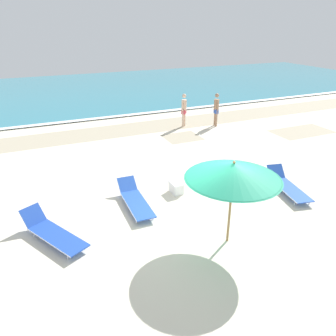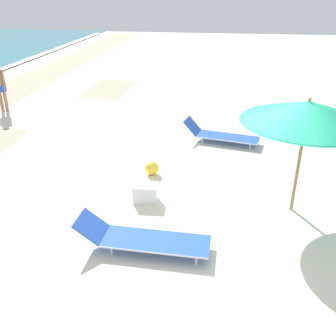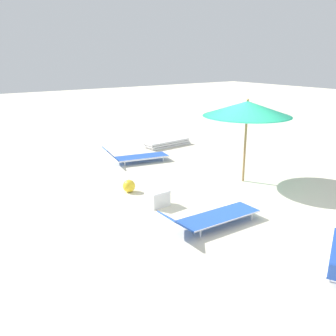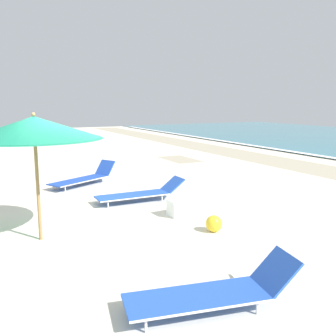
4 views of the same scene
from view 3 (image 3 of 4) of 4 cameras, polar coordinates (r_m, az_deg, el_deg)
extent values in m
cube|color=beige|center=(9.62, 9.45, -4.31)|extent=(60.00, 60.00, 0.16)
cylinder|color=#9E7547|center=(10.32, 11.65, 3.33)|extent=(0.06, 0.06, 2.01)
cone|color=#1E936B|center=(10.14, 11.99, 8.86)|extent=(2.34, 2.34, 0.39)
cylinder|color=#166E50|center=(10.16, 11.93, 7.82)|extent=(2.27, 2.27, 0.01)
sphere|color=#9E7547|center=(10.11, 12.07, 10.12)|extent=(0.07, 0.07, 0.07)
cube|color=white|center=(14.42, 0.00, 3.63)|extent=(0.73, 1.84, 0.03)
cube|color=silver|center=(14.43, 0.00, 3.52)|extent=(0.74, 1.88, 0.04)
cube|color=white|center=(14.36, -0.20, 3.92)|extent=(0.73, 1.84, 0.03)
cube|color=silver|center=(14.37, -0.20, 3.81)|extent=(0.74, 1.88, 0.04)
cube|color=white|center=(14.33, -0.27, 4.24)|extent=(0.73, 1.84, 0.03)
cube|color=silver|center=(14.33, -0.27, 4.13)|extent=(0.74, 1.88, 0.04)
cube|color=blue|center=(12.23, -4.02, 1.75)|extent=(0.93, 1.78, 0.03)
cylinder|color=silver|center=(11.96, -3.53, 1.41)|extent=(0.37, 1.67, 0.03)
cylinder|color=silver|center=(12.51, -4.49, 2.08)|extent=(0.37, 1.67, 0.03)
cube|color=blue|center=(11.88, -8.76, 2.12)|extent=(0.65, 0.51, 0.42)
cylinder|color=silver|center=(12.26, -0.70, 1.37)|extent=(0.03, 0.03, 0.16)
cylinder|color=silver|center=(12.72, -1.61, 1.93)|extent=(0.03, 0.03, 0.16)
cylinder|color=silver|center=(11.83, -6.60, 0.66)|extent=(0.03, 0.03, 0.16)
cylinder|color=silver|center=(12.30, -7.32, 1.27)|extent=(0.03, 0.03, 0.16)
cube|color=blue|center=(7.84, 7.81, -7.24)|extent=(0.64, 1.80, 0.03)
cylinder|color=silver|center=(7.65, 9.32, -7.98)|extent=(0.07, 1.78, 0.03)
cylinder|color=silver|center=(8.05, 6.39, -6.54)|extent=(0.07, 1.78, 0.03)
cube|color=blue|center=(7.14, 1.10, -8.15)|extent=(0.59, 0.47, 0.35)
cylinder|color=silver|center=(8.17, 12.66, -7.23)|extent=(0.03, 0.03, 0.16)
cylinder|color=silver|center=(8.49, 10.17, -6.12)|extent=(0.03, 0.03, 0.16)
cylinder|color=silver|center=(7.30, 4.98, -9.89)|extent=(0.03, 0.03, 0.16)
cylinder|color=silver|center=(7.66, 2.56, -8.50)|extent=(0.03, 0.03, 0.16)
cylinder|color=silver|center=(7.08, 23.59, -11.38)|extent=(0.90, 1.66, 0.03)
cylinder|color=silver|center=(7.78, 24.20, -9.66)|extent=(0.03, 0.03, 0.16)
cylinder|color=silver|center=(6.49, 23.46, -15.03)|extent=(0.03, 0.03, 0.16)
sphere|color=yellow|center=(9.57, -5.97, -2.74)|extent=(0.32, 0.32, 0.32)
cube|color=white|center=(8.66, -1.55, -4.80)|extent=(0.37, 0.50, 0.32)
cube|color=white|center=(8.60, -1.56, -3.65)|extent=(0.38, 0.52, 0.05)
camera|label=1|loc=(13.58, 46.65, 19.96)|focal=35.00mm
camera|label=2|loc=(5.94, 55.17, 16.28)|focal=40.00mm
camera|label=4|loc=(15.92, -4.14, 13.48)|focal=40.00mm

